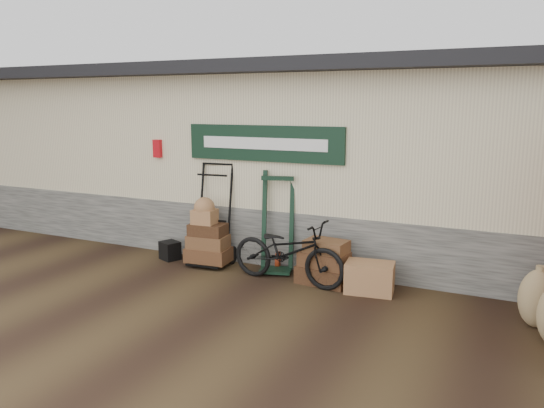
{
  "coord_description": "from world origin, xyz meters",
  "views": [
    {
      "loc": [
        3.3,
        -6.31,
        2.56
      ],
      "look_at": [
        -0.12,
        0.9,
        1.03
      ],
      "focal_mm": 35.0,
      "sensor_mm": 36.0,
      "label": 1
    }
  ],
  "objects_px": {
    "porter_trolley": "(213,213)",
    "suitcase_stack": "(324,261)",
    "black_trunk": "(170,250)",
    "bicycle": "(288,248)",
    "wicker_hamper": "(370,278)",
    "green_barrow": "(277,222)"
  },
  "relations": [
    {
      "from": "suitcase_stack",
      "to": "bicycle",
      "type": "xyz_separation_m",
      "value": [
        -0.48,
        -0.2,
        0.19
      ]
    },
    {
      "from": "porter_trolley",
      "to": "black_trunk",
      "type": "relative_size",
      "value": 5.45
    },
    {
      "from": "black_trunk",
      "to": "wicker_hamper",
      "type": "bearing_deg",
      "value": -1.97
    },
    {
      "from": "black_trunk",
      "to": "bicycle",
      "type": "height_order",
      "value": "bicycle"
    },
    {
      "from": "black_trunk",
      "to": "green_barrow",
      "type": "bearing_deg",
      "value": 6.74
    },
    {
      "from": "porter_trolley",
      "to": "suitcase_stack",
      "type": "relative_size",
      "value": 2.23
    },
    {
      "from": "bicycle",
      "to": "suitcase_stack",
      "type": "bearing_deg",
      "value": -62.36
    },
    {
      "from": "wicker_hamper",
      "to": "black_trunk",
      "type": "relative_size",
      "value": 2.14
    },
    {
      "from": "suitcase_stack",
      "to": "black_trunk",
      "type": "bearing_deg",
      "value": 179.38
    },
    {
      "from": "wicker_hamper",
      "to": "suitcase_stack",
      "type": "bearing_deg",
      "value": 172.78
    },
    {
      "from": "green_barrow",
      "to": "bicycle",
      "type": "height_order",
      "value": "green_barrow"
    },
    {
      "from": "green_barrow",
      "to": "black_trunk",
      "type": "bearing_deg",
      "value": 171.14
    },
    {
      "from": "porter_trolley",
      "to": "black_trunk",
      "type": "xyz_separation_m",
      "value": [
        -0.76,
        -0.15,
        -0.67
      ]
    },
    {
      "from": "porter_trolley",
      "to": "bicycle",
      "type": "xyz_separation_m",
      "value": [
        1.48,
        -0.37,
        -0.3
      ]
    },
    {
      "from": "suitcase_stack",
      "to": "wicker_hamper",
      "type": "distance_m",
      "value": 0.71
    },
    {
      "from": "black_trunk",
      "to": "bicycle",
      "type": "relative_size",
      "value": 0.17
    },
    {
      "from": "suitcase_stack",
      "to": "wicker_hamper",
      "type": "height_order",
      "value": "suitcase_stack"
    },
    {
      "from": "wicker_hamper",
      "to": "black_trunk",
      "type": "height_order",
      "value": "wicker_hamper"
    },
    {
      "from": "suitcase_stack",
      "to": "black_trunk",
      "type": "distance_m",
      "value": 2.73
    },
    {
      "from": "green_barrow",
      "to": "porter_trolley",
      "type": "bearing_deg",
      "value": 168.25
    },
    {
      "from": "porter_trolley",
      "to": "suitcase_stack",
      "type": "bearing_deg",
      "value": -10.17
    },
    {
      "from": "green_barrow",
      "to": "black_trunk",
      "type": "height_order",
      "value": "green_barrow"
    }
  ]
}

